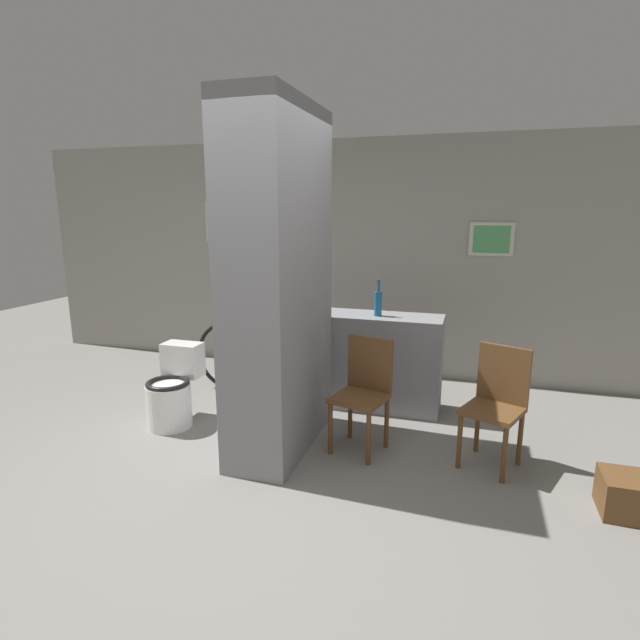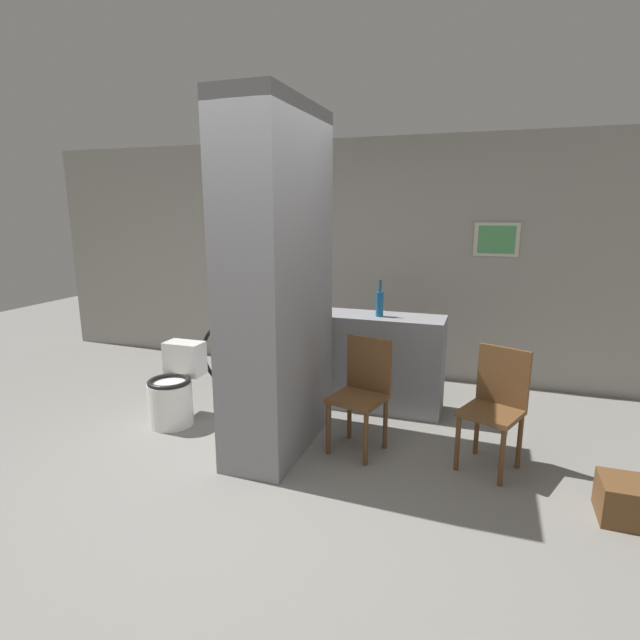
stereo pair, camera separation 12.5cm
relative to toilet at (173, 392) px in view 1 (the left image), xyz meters
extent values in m
plane|color=gray|center=(1.10, -0.68, -0.29)|extent=(14.00, 14.00, 0.00)
cube|color=gray|center=(1.10, 1.95, 1.01)|extent=(8.00, 0.06, 2.60)
cube|color=beige|center=(-0.50, 1.91, 1.41)|extent=(0.36, 0.02, 0.48)
cube|color=teal|center=(-0.50, 1.90, 1.41)|extent=(0.30, 0.01, 0.39)
cube|color=beige|center=(2.60, 1.91, 1.26)|extent=(0.44, 0.02, 0.34)
cube|color=#4C9959|center=(2.60, 1.90, 1.26)|extent=(0.36, 0.01, 0.28)
cube|color=gray|center=(1.05, -0.08, 1.01)|extent=(0.48, 1.20, 2.60)
cylinder|color=#593319|center=(0.79, -0.32, 1.26)|extent=(0.03, 0.40, 0.40)
cylinder|color=red|center=(0.78, -0.32, 1.26)|extent=(0.01, 0.07, 0.07)
cube|color=gray|center=(1.61, 0.91, 0.16)|extent=(1.22, 0.44, 0.90)
cylinder|color=white|center=(0.00, -0.06, -0.10)|extent=(0.38, 0.38, 0.38)
torus|color=black|center=(0.00, -0.06, 0.10)|extent=(0.37, 0.37, 0.04)
cube|color=white|center=(0.00, 0.19, 0.24)|extent=(0.34, 0.20, 0.30)
cylinder|color=brown|center=(1.47, -0.13, -0.08)|extent=(0.04, 0.04, 0.42)
cylinder|color=brown|center=(1.79, -0.21, -0.08)|extent=(0.04, 0.04, 0.42)
cylinder|color=brown|center=(1.55, 0.18, -0.08)|extent=(0.04, 0.04, 0.42)
cylinder|color=brown|center=(1.87, 0.10, -0.08)|extent=(0.04, 0.04, 0.42)
cube|color=brown|center=(1.67, -0.01, 0.14)|extent=(0.46, 0.46, 0.04)
cube|color=brown|center=(1.71, 0.16, 0.38)|extent=(0.37, 0.12, 0.43)
cylinder|color=brown|center=(2.43, -0.06, -0.08)|extent=(0.04, 0.04, 0.42)
cylinder|color=brown|center=(2.73, -0.19, -0.08)|extent=(0.04, 0.04, 0.42)
cylinder|color=brown|center=(2.55, 0.24, -0.08)|extent=(0.04, 0.04, 0.42)
cylinder|color=brown|center=(2.85, 0.11, -0.08)|extent=(0.04, 0.04, 0.42)
cube|color=brown|center=(2.64, 0.03, 0.14)|extent=(0.49, 0.49, 0.04)
cube|color=brown|center=(2.71, 0.19, 0.38)|extent=(0.36, 0.17, 0.43)
torus|color=black|center=(0.09, 0.90, 0.07)|extent=(0.73, 0.04, 0.73)
torus|color=black|center=(1.06, 0.90, 0.07)|extent=(0.73, 0.04, 0.73)
cylinder|color=#194C8C|center=(0.58, 0.90, 0.27)|extent=(0.89, 0.04, 0.04)
cylinder|color=#194C8C|center=(0.34, 0.90, 0.27)|extent=(0.03, 0.03, 0.38)
cylinder|color=#194C8C|center=(1.01, 0.90, 0.27)|extent=(0.03, 0.03, 0.35)
cube|color=black|center=(0.34, 0.90, 0.48)|extent=(0.16, 0.06, 0.04)
cylinder|color=#262626|center=(1.01, 0.90, 0.44)|extent=(0.03, 0.42, 0.03)
cylinder|color=#19598C|center=(1.63, 0.88, 0.72)|extent=(0.07, 0.07, 0.22)
cylinder|color=#19598C|center=(1.63, 0.88, 0.87)|extent=(0.03, 0.03, 0.10)
sphere|color=#333333|center=(1.63, 0.88, 0.93)|extent=(0.03, 0.03, 0.03)
cube|color=brown|center=(3.44, -0.34, -0.17)|extent=(0.31, 0.31, 0.25)
camera|label=1|loc=(2.44, -3.55, 1.56)|focal=28.00mm
camera|label=2|loc=(2.56, -3.51, 1.56)|focal=28.00mm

